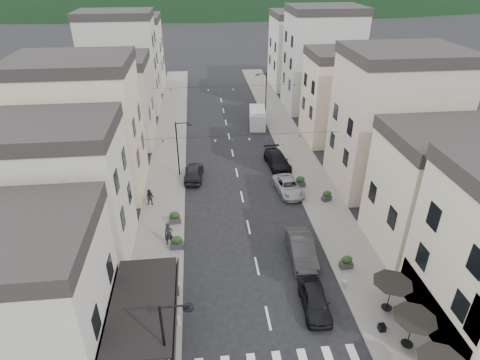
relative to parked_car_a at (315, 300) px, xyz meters
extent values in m
cube|color=slate|center=(-10.66, 25.51, -0.66)|extent=(4.00, 76.00, 0.12)
cube|color=slate|center=(4.34, 25.51, -0.66)|extent=(4.00, 76.00, 0.12)
cube|color=black|center=(-10.66, -1.49, 2.48)|extent=(3.60, 7.50, 0.15)
cube|color=black|center=(-8.86, -1.49, 1.98)|extent=(0.34, 7.50, 0.99)
cylinder|color=black|center=(-8.96, 2.01, 0.88)|extent=(0.10, 0.10, 3.20)
cube|color=beige|center=(-17.66, 7.51, 4.28)|extent=(10.00, 7.00, 10.00)
cube|color=#262323|center=(-17.66, 7.51, 9.78)|extent=(10.20, 7.14, 1.00)
cube|color=beige|center=(-17.66, 17.51, 5.28)|extent=(10.00, 8.00, 12.00)
cube|color=#262323|center=(-17.66, 17.51, 11.78)|extent=(10.20, 8.16, 1.00)
cube|color=#B49F92|center=(-17.66, 29.51, 4.03)|extent=(10.00, 8.00, 9.50)
cube|color=#262323|center=(-17.66, 29.51, 9.28)|extent=(10.20, 8.16, 1.00)
cube|color=#ADADA8|center=(-17.66, 41.51, 5.78)|extent=(10.00, 7.00, 13.00)
cube|color=#262323|center=(-17.66, 41.51, 12.78)|extent=(10.20, 7.14, 1.00)
cube|color=beige|center=(-17.66, 53.51, 4.78)|extent=(10.00, 9.00, 11.00)
cube|color=#262323|center=(-17.66, 53.51, 10.78)|extent=(10.20, 9.18, 1.00)
cube|color=beige|center=(11.34, 5.51, 3.78)|extent=(10.00, 7.00, 9.00)
cube|color=#262323|center=(11.34, 5.51, 8.78)|extent=(10.20, 7.14, 1.00)
cube|color=#B49F92|center=(11.34, 15.51, 5.53)|extent=(10.00, 8.00, 12.50)
cube|color=#262323|center=(11.34, 15.51, 12.28)|extent=(10.20, 8.16, 1.00)
cube|color=beige|center=(11.34, 27.51, 4.28)|extent=(10.00, 7.00, 10.00)
cube|color=#262323|center=(11.34, 27.51, 9.78)|extent=(10.20, 7.14, 1.00)
cube|color=#ADADA8|center=(11.34, 39.51, 6.03)|extent=(10.00, 8.00, 13.50)
cube|color=#262323|center=(11.34, 39.51, 13.28)|extent=(10.20, 8.16, 1.00)
cube|color=beige|center=(11.34, 51.51, 5.03)|extent=(10.00, 9.00, 11.50)
cube|color=#262323|center=(11.34, 51.51, 11.28)|extent=(10.20, 9.18, 1.00)
cylinder|color=black|center=(4.54, -3.69, 0.55)|extent=(0.06, 0.06, 2.30)
cone|color=black|center=(4.54, -3.69, 1.65)|extent=(2.50, 2.50, 0.55)
cylinder|color=black|center=(4.54, -3.69, -0.23)|extent=(0.70, 0.70, 0.04)
cylinder|color=black|center=(4.54, -0.89, 0.55)|extent=(0.06, 0.06, 2.30)
cone|color=black|center=(4.54, -0.89, 1.65)|extent=(2.50, 2.50, 0.55)
cylinder|color=black|center=(4.54, -0.89, -0.23)|extent=(0.70, 0.70, 0.04)
cylinder|color=black|center=(-9.26, -4.49, 2.28)|extent=(0.14, 0.14, 6.00)
cylinder|color=black|center=(-8.56, -4.49, 5.18)|extent=(1.40, 0.10, 0.10)
cylinder|color=black|center=(-7.91, -4.49, 5.03)|extent=(0.56, 0.56, 0.08)
cylinder|color=black|center=(-9.26, 19.51, 2.28)|extent=(0.14, 0.14, 6.00)
cylinder|color=black|center=(-8.56, 19.51, 5.18)|extent=(1.40, 0.10, 0.10)
cylinder|color=black|center=(-7.91, 19.51, 5.03)|extent=(0.56, 0.56, 0.08)
cylinder|color=black|center=(2.94, 37.51, 2.28)|extent=(0.14, 0.14, 6.00)
cylinder|color=black|center=(2.24, 37.51, 5.18)|extent=(1.40, 0.10, 0.10)
cylinder|color=black|center=(1.59, 37.51, 5.03)|extent=(0.56, 0.56, 0.08)
cylinder|color=gray|center=(-8.86, -0.49, -0.30)|extent=(0.26, 0.26, 0.60)
cylinder|color=gray|center=(-8.86, 2.51, -0.30)|extent=(0.26, 0.26, 0.60)
cylinder|color=gray|center=(2.54, 1.51, -0.30)|extent=(0.26, 0.26, 0.60)
cylinder|color=black|center=(-3.16, 15.51, 5.28)|extent=(19.00, 0.02, 0.02)
cone|color=beige|center=(-11.86, 15.51, 5.10)|extent=(0.28, 0.28, 0.24)
cone|color=navy|center=(-10.28, 15.51, 5.01)|extent=(0.28, 0.28, 0.24)
cone|color=beige|center=(-8.70, 15.51, 4.93)|extent=(0.28, 0.28, 0.24)
cone|color=navy|center=(-7.11, 15.51, 4.87)|extent=(0.28, 0.28, 0.24)
cone|color=beige|center=(-5.53, 15.51, 4.82)|extent=(0.28, 0.28, 0.24)
cone|color=navy|center=(-3.95, 15.51, 4.80)|extent=(0.28, 0.28, 0.24)
cone|color=beige|center=(-2.36, 15.51, 4.80)|extent=(0.28, 0.28, 0.24)
cone|color=navy|center=(-0.78, 15.51, 4.82)|extent=(0.28, 0.28, 0.24)
cone|color=beige|center=(0.80, 15.51, 4.87)|extent=(0.28, 0.28, 0.24)
cone|color=navy|center=(2.39, 15.51, 4.93)|extent=(0.28, 0.28, 0.24)
cone|color=beige|center=(3.97, 15.51, 5.01)|extent=(0.28, 0.28, 0.24)
cone|color=navy|center=(5.55, 15.51, 5.10)|extent=(0.28, 0.28, 0.24)
cylinder|color=black|center=(-3.16, 31.51, 5.28)|extent=(19.00, 0.02, 0.02)
cone|color=beige|center=(-11.86, 31.51, 5.10)|extent=(0.28, 0.28, 0.24)
cone|color=navy|center=(-10.28, 31.51, 5.01)|extent=(0.28, 0.28, 0.24)
cone|color=beige|center=(-8.70, 31.51, 4.93)|extent=(0.28, 0.28, 0.24)
cone|color=navy|center=(-7.11, 31.51, 4.87)|extent=(0.28, 0.28, 0.24)
cone|color=beige|center=(-5.53, 31.51, 4.82)|extent=(0.28, 0.28, 0.24)
cone|color=navy|center=(-3.95, 31.51, 4.80)|extent=(0.28, 0.28, 0.24)
cone|color=beige|center=(-2.36, 31.51, 4.80)|extent=(0.28, 0.28, 0.24)
cone|color=navy|center=(-0.78, 31.51, 4.82)|extent=(0.28, 0.28, 0.24)
cone|color=beige|center=(0.80, 31.51, 4.87)|extent=(0.28, 0.28, 0.24)
cone|color=navy|center=(2.39, 31.51, 4.93)|extent=(0.28, 0.28, 0.24)
cone|color=beige|center=(3.97, 31.51, 5.01)|extent=(0.28, 0.28, 0.24)
cone|color=navy|center=(5.55, 31.51, 5.10)|extent=(0.28, 0.28, 0.24)
imported|color=black|center=(0.00, 0.00, 0.00)|extent=(1.91, 4.29, 1.43)
imported|color=#2D2D2F|center=(0.35, 5.08, 0.12)|extent=(1.99, 5.16, 1.68)
imported|color=#9799A0|center=(1.44, 14.87, -0.06)|extent=(2.72, 4.96, 1.32)
imported|color=black|center=(1.44, 20.54, 0.04)|extent=(2.63, 5.40, 1.51)
imported|color=black|center=(-7.76, 18.62, 0.06)|extent=(2.25, 4.71, 1.55)
cube|color=#BBBBBD|center=(1.04, 33.03, 0.38)|extent=(2.67, 5.45, 2.19)
cube|color=#BBBBBD|center=(0.97, 32.37, 1.52)|extent=(2.41, 3.71, 0.55)
cylinder|color=black|center=(-0.05, 31.17, -0.33)|extent=(0.36, 0.79, 0.77)
cylinder|color=black|center=(1.69, 30.97, -0.33)|extent=(0.36, 0.79, 0.77)
cylinder|color=black|center=(0.40, 35.08, -0.33)|extent=(0.36, 0.79, 0.77)
cylinder|color=black|center=(2.14, 34.88, -0.33)|extent=(0.36, 0.79, 0.77)
imported|color=black|center=(-9.80, 7.80, 0.35)|extent=(0.77, 0.59, 1.89)
imported|color=#27202B|center=(-11.78, 13.77, 0.23)|extent=(0.92, 0.79, 1.65)
cube|color=#303033|center=(-9.16, 7.14, -0.34)|extent=(1.03, 0.58, 0.51)
ellipsoid|color=black|center=(-9.16, 7.14, 0.22)|extent=(0.90, 0.57, 0.65)
cube|color=#333335|center=(-9.45, 10.67, -0.35)|extent=(1.03, 0.60, 0.50)
ellipsoid|color=black|center=(-9.45, 10.67, 0.20)|extent=(0.88, 0.56, 0.64)
cube|color=#313134|center=(3.38, 3.51, -0.36)|extent=(0.97, 0.56, 0.47)
ellipsoid|color=black|center=(3.38, 3.51, 0.16)|extent=(0.83, 0.53, 0.61)
cube|color=#2B2B2D|center=(4.72, 12.84, -0.37)|extent=(1.04, 0.84, 0.46)
ellipsoid|color=black|center=(4.72, 12.84, 0.14)|extent=(0.81, 0.51, 0.59)
cube|color=#323235|center=(2.84, 15.70, -0.34)|extent=(1.03, 0.58, 0.51)
ellipsoid|color=black|center=(2.84, 15.70, 0.21)|extent=(0.89, 0.57, 0.65)
camera|label=1|loc=(-6.93, -18.37, 19.67)|focal=30.00mm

